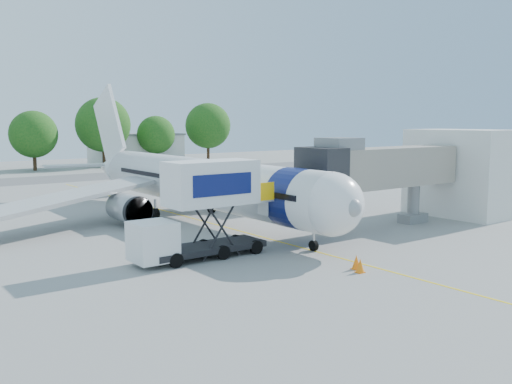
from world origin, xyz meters
TOP-DOWN VIEW (x-y plane):
  - ground at (0.00, 0.00)m, footprint 160.00×160.00m
  - guidance_line at (0.00, 0.00)m, footprint 0.15×70.00m
  - taxiway_strip at (0.00, 42.00)m, footprint 120.00×10.00m
  - aircraft at (0.00, 4.12)m, footprint 34.17×37.73m
  - jet_bridge at (7.99, -7.00)m, footprint 13.90×3.20m
  - terminal_stub at (18.50, -7.00)m, footprint 5.00×8.00m
  - catering_hiloader at (-6.27, -7.00)m, footprint 8.50×2.44m
  - ground_tug at (-0.38, -16.63)m, footprint 3.92×2.91m
  - safety_cone_a at (-1.40, -14.54)m, footprint 0.46×0.46m
  - safety_cone_b at (-1.07, -13.96)m, footprint 0.48×0.48m
  - outbuilding_right at (22.00, 62.00)m, footprint 16.40×7.40m
  - tree_d at (2.40, 56.43)m, footprint 7.22×7.22m
  - tree_e at (13.83, 57.12)m, footprint 9.03×9.03m
  - tree_f at (23.60, 57.39)m, footprint 6.68×6.68m
  - tree_g at (35.37, 58.90)m, footprint 8.62×8.62m

SIDE VIEW (x-z plane):
  - ground at x=0.00m, z-range 0.00..0.00m
  - taxiway_strip at x=0.00m, z-range 0.00..0.01m
  - guidance_line at x=0.00m, z-range 0.00..0.01m
  - safety_cone_a at x=-1.40m, z-range -0.02..0.71m
  - safety_cone_b at x=-1.07m, z-range -0.02..0.75m
  - ground_tug at x=-0.38m, z-range 0.03..1.44m
  - outbuilding_right at x=22.00m, z-range 0.01..5.31m
  - catering_hiloader at x=-6.27m, z-range 0.01..5.51m
  - aircraft at x=0.00m, z-range -2.73..8.62m
  - terminal_stub at x=18.50m, z-range 0.00..7.00m
  - jet_bridge at x=7.99m, z-range 1.04..7.64m
  - tree_f at x=23.60m, z-range 0.91..9.42m
  - tree_d at x=2.40m, z-range 0.98..10.19m
  - tree_g at x=35.37m, z-range 1.18..12.16m
  - tree_e at x=13.83m, z-range 1.23..12.74m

